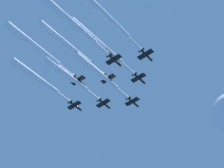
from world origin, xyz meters
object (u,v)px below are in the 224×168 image
object	(u,v)px
jet_starboard_inner	(97,42)
jet_starboard_outer	(34,45)
jet_lead	(97,72)
jet_starboard_mid	(36,77)
jet_port_inner	(67,75)
jet_port_mid	(66,44)
jet_trail_port	(72,22)
jet_port_outer	(105,15)

from	to	relation	value
jet_starboard_inner	jet_starboard_outer	world-z (taller)	jet_starboard_inner
jet_lead	jet_starboard_mid	bearing A→B (deg)	45.33
jet_port_inner	jet_port_mid	bearing A→B (deg)	141.37
jet_starboard_inner	jet_trail_port	size ratio (longest dim) A/B	1.08
jet_port_inner	jet_starboard_inner	world-z (taller)	jet_starboard_inner
jet_port_mid	jet_starboard_mid	size ratio (longest dim) A/B	1.09
jet_lead	jet_starboard_inner	xyz separation A→B (m)	(-12.95, 10.98, 2.16)
jet_port_inner	jet_port_mid	size ratio (longest dim) A/B	0.92
jet_lead	jet_starboard_inner	distance (m)	17.12
jet_lead	jet_trail_port	distance (m)	31.30
jet_starboard_mid	jet_starboard_inner	bearing A→B (deg)	-163.06
jet_lead	jet_port_mid	world-z (taller)	jet_port_mid
jet_starboard_outer	jet_trail_port	size ratio (longest dim) A/B	1.05
jet_lead	jet_port_mid	size ratio (longest dim) A/B	0.94
jet_lead	jet_port_inner	size ratio (longest dim) A/B	1.02
jet_port_mid	jet_starboard_mid	bearing A→B (deg)	0.97
jet_starboard_inner	jet_starboard_outer	size ratio (longest dim) A/B	1.03
jet_trail_port	jet_starboard_mid	bearing A→B (deg)	-9.08
jet_starboard_inner	jet_lead	bearing A→B (deg)	-40.30
jet_port_inner	jet_starboard_outer	distance (m)	21.88
jet_starboard_inner	jet_port_mid	bearing A→B (deg)	43.47
jet_port_inner	jet_starboard_outer	size ratio (longest dim) A/B	0.92
jet_starboard_mid	jet_trail_port	size ratio (longest dim) A/B	0.96
jet_port_outer	jet_trail_port	xyz separation A→B (m)	(10.95, 9.48, -3.02)
jet_lead	jet_port_mid	xyz separation A→B (m)	(-2.43, 20.96, 2.12)
jet_port_mid	jet_starboard_inner	bearing A→B (deg)	-136.53
jet_starboard_mid	jet_port_inner	bearing A→B (deg)	-132.72
jet_port_inner	jet_port_outer	xyz separation A→B (m)	(-37.32, 7.42, 2.84)
jet_starboard_mid	jet_starboard_outer	bearing A→B (deg)	142.29
jet_port_mid	jet_starboard_mid	distance (m)	23.82
jet_starboard_outer	jet_port_mid	bearing A→B (deg)	-132.68
jet_port_mid	jet_port_outer	distance (m)	24.21
jet_starboard_outer	jet_trail_port	world-z (taller)	jet_starboard_outer
jet_trail_port	jet_lead	bearing A→B (deg)	-60.38
jet_port_outer	jet_lead	bearing A→B (deg)	-33.86
jet_port_inner	jet_trail_port	size ratio (longest dim) A/B	0.96
jet_port_outer	jet_starboard_inner	bearing A→B (deg)	-26.59
jet_port_mid	jet_trail_port	world-z (taller)	jet_port_mid
jet_port_outer	jet_starboard_mid	bearing A→B (deg)	4.37
jet_port_inner	jet_starboard_mid	xyz separation A→B (m)	(10.21, 11.06, -0.86)
jet_port_mid	jet_port_inner	bearing A→B (deg)	-38.63
jet_lead	jet_port_outer	size ratio (longest dim) A/B	0.94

